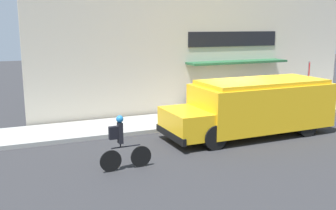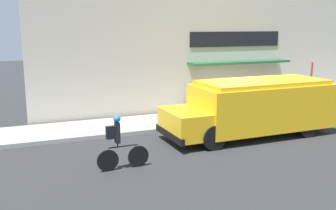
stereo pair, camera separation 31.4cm
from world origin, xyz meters
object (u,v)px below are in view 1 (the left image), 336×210
cyclist (122,143)px  stop_sign_post (308,77)px  school_bus (254,106)px  trash_bin (195,103)px

cyclist → stop_sign_post: stop_sign_post is taller
school_bus → trash_bin: school_bus is taller
cyclist → stop_sign_post: 10.89m
stop_sign_post → school_bus: bearing=-154.1°
stop_sign_post → cyclist: bearing=-159.3°
cyclist → trash_bin: bearing=44.3°
school_bus → stop_sign_post: (4.58, 2.22, 0.56)m
stop_sign_post → trash_bin: (-5.10, 1.50, -1.10)m
cyclist → trash_bin: size_ratio=1.98×
cyclist → stop_sign_post: bearing=18.4°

